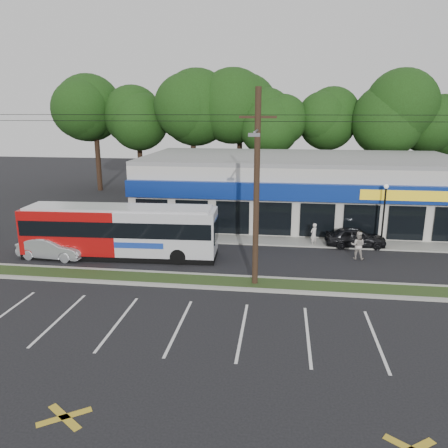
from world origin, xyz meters
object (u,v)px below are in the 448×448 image
object	(u,v)px
car_dark	(355,237)
pedestrian_b	(358,245)
utility_pole	(253,183)
pedestrian_a	(314,234)
lamp_post	(384,208)
car_silver	(52,247)
metrobus	(120,230)

from	to	relation	value
car_dark	pedestrian_b	world-z (taller)	pedestrian_b
utility_pole	pedestrian_b	xyz separation A→B (m)	(6.17, 5.07, -4.54)
car_dark	pedestrian_a	size ratio (longest dim) A/B	2.58
utility_pole	car_dark	distance (m)	11.01
lamp_post	car_silver	size ratio (longest dim) A/B	1.01
utility_pole	pedestrian_a	world-z (taller)	utility_pole
car_dark	utility_pole	bearing A→B (deg)	135.62
lamp_post	pedestrian_b	world-z (taller)	lamp_post
lamp_post	pedestrian_b	bearing A→B (deg)	-125.54
metrobus	pedestrian_b	size ratio (longest dim) A/B	6.93
car_dark	pedestrian_b	xyz separation A→B (m)	(-0.26, -2.50, 0.20)
utility_pole	pedestrian_a	bearing A→B (deg)	64.16
lamp_post	pedestrian_b	distance (m)	3.88
metrobus	car_dark	world-z (taller)	metrobus
car_dark	car_silver	xyz separation A→B (m)	(-18.96, -4.88, 0.02)
utility_pole	car_silver	world-z (taller)	utility_pole
utility_pole	car_dark	xyz separation A→B (m)	(6.43, 7.57, -4.74)
lamp_post	car_silver	distance (m)	21.43
utility_pole	lamp_post	distance (m)	11.67
utility_pole	car_silver	size ratio (longest dim) A/B	11.90
utility_pole	lamp_post	size ratio (longest dim) A/B	11.76
lamp_post	metrobus	bearing A→B (deg)	-165.47
utility_pole	metrobus	distance (m)	9.88
lamp_post	car_dark	bearing A→B (deg)	-170.23
car_dark	car_silver	size ratio (longest dim) A/B	0.94
pedestrian_b	car_silver	bearing A→B (deg)	20.61
metrobus	car_silver	distance (m)	4.32
lamp_post	metrobus	distance (m)	17.17
car_silver	pedestrian_a	size ratio (longest dim) A/B	2.74
utility_pole	pedestrian_b	size ratio (longest dim) A/B	28.69
utility_pole	metrobus	size ratio (longest dim) A/B	4.14
pedestrian_a	pedestrian_b	world-z (taller)	pedestrian_b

